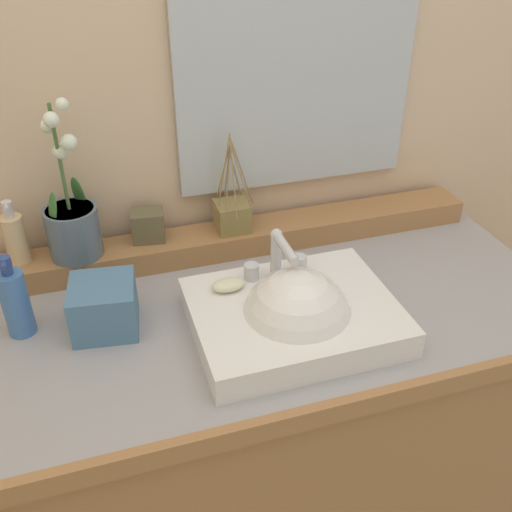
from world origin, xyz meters
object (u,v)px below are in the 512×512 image
soap_bar (228,285)px  soap_dispenser (15,237)px  trinket_box (148,225)px  lotion_bottle (15,302)px  reed_diffuser (232,215)px  sink_basin (295,319)px  tissue_box (104,306)px  potted_plant (72,222)px

soap_bar → soap_dispenser: size_ratio=0.47×
trinket_box → lotion_bottle: (-0.30, -0.19, -0.02)m
reed_diffuser → lotion_bottle: 0.53m
sink_basin → soap_bar: bearing=139.2°
soap_dispenser → trinket_box: bearing=1.3°
reed_diffuser → trinket_box: bearing=176.2°
soap_dispenser → tissue_box: bearing=-53.7°
soap_dispenser → lotion_bottle: 0.19m
soap_dispenser → reed_diffuser: reed_diffuser is taller
soap_dispenser → trinket_box: soap_dispenser is taller
reed_diffuser → lotion_bottle: reed_diffuser is taller
potted_plant → lotion_bottle: potted_plant is taller
sink_basin → potted_plant: bearing=139.8°
soap_bar → tissue_box: size_ratio=0.54×
soap_bar → reed_diffuser: reed_diffuser is taller
reed_diffuser → tissue_box: 0.40m
sink_basin → soap_dispenser: size_ratio=2.76×
soap_bar → tissue_box: (-0.25, 0.03, -0.02)m
soap_bar → reed_diffuser: 0.26m
soap_bar → soap_dispenser: (-0.42, 0.25, 0.05)m
reed_diffuser → lotion_bottle: size_ratio=1.36×
potted_plant → lotion_bottle: bearing=-126.2°
reed_diffuser → trinket_box: (-0.20, 0.01, -0.00)m
soap_bar → reed_diffuser: size_ratio=0.28×
sink_basin → trinket_box: sink_basin is taller
trinket_box → soap_bar: bearing=-55.8°
sink_basin → trinket_box: (-0.24, 0.36, 0.07)m
sink_basin → potted_plant: potted_plant is taller
potted_plant → lotion_bottle: 0.23m
soap_dispenser → tissue_box: size_ratio=1.15×
potted_plant → lotion_bottle: size_ratio=2.02×
potted_plant → lotion_bottle: (-0.13, -0.18, -0.07)m
trinket_box → soap_dispenser: bearing=-170.0°
trinket_box → tissue_box: size_ratio=0.58×
soap_dispenser → reed_diffuser: size_ratio=0.60×
lotion_bottle → tissue_box: bearing=-12.3°
trinket_box → lotion_bottle: bearing=-138.3°
potted_plant → soap_dispenser: size_ratio=2.45×
potted_plant → tissue_box: size_ratio=2.83×
soap_bar → soap_dispenser: 0.49m
potted_plant → reed_diffuser: (0.37, 0.00, -0.04)m
sink_basin → lotion_bottle: (-0.54, 0.17, 0.05)m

